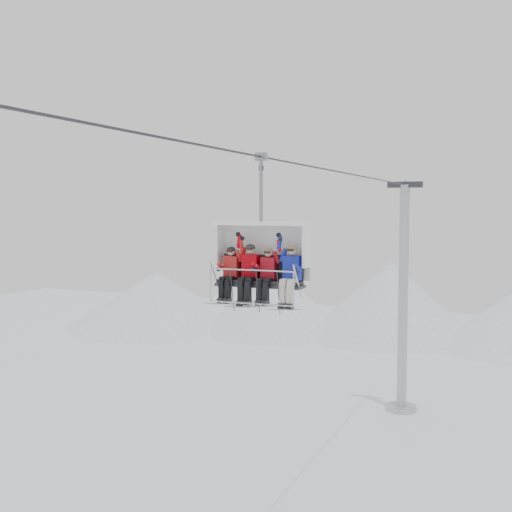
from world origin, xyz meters
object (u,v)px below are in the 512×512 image
at_px(chairlift_carrier, 263,253).
at_px(lift_tower_right, 403,314).
at_px(skier_center_left, 249,271).
at_px(skier_far_right, 291,273).
at_px(skier_far_left, 230,272).
at_px(skier_center_right, 267,273).

bearing_deg(chairlift_carrier, lift_tower_right, 90.00).
xyz_separation_m(chairlift_carrier, skier_center_left, (-0.27, -0.30, -0.47)).
xyz_separation_m(chairlift_carrier, skier_far_right, (0.92, -0.30, -0.47)).
height_order(chairlift_carrier, skier_far_right, chairlift_carrier).
relative_size(lift_tower_right, skier_center_left, 7.76).
height_order(lift_tower_right, skier_far_left, lift_tower_right).
relative_size(lift_tower_right, skier_center_right, 7.99).
height_order(lift_tower_right, skier_center_right, lift_tower_right).
relative_size(skier_center_right, skier_far_right, 0.97).
distance_m(chairlift_carrier, skier_center_left, 0.62).
relative_size(lift_tower_right, skier_far_left, 7.99).
relative_size(skier_center_left, skier_far_right, 1.00).
distance_m(lift_tower_right, skier_far_right, 22.30).
relative_size(chairlift_carrier, skier_far_right, 2.29).
bearing_deg(skier_far_right, skier_far_left, -179.68).
bearing_deg(skier_center_right, skier_far_left, 179.96).
distance_m(chairlift_carrier, skier_center_right, 0.65).
xyz_separation_m(skier_center_left, skier_center_right, (0.52, -0.01, -0.04)).
bearing_deg(chairlift_carrier, skier_far_right, -18.34).
xyz_separation_m(chairlift_carrier, skier_far_left, (-0.84, -0.31, -0.51)).
bearing_deg(skier_far_left, skier_far_right, 0.32).
bearing_deg(skier_far_right, chairlift_carrier, 161.66).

